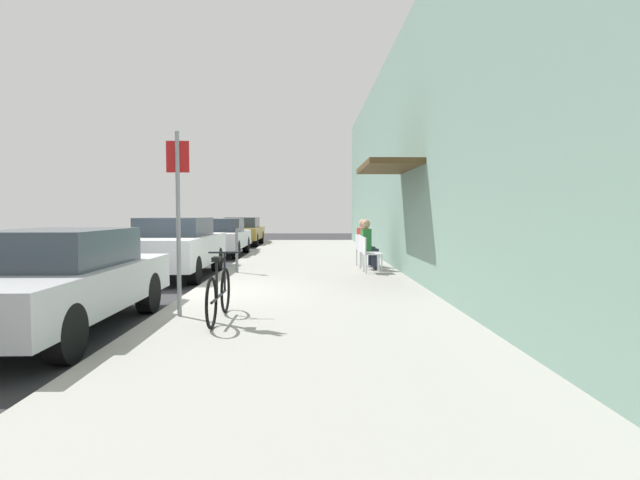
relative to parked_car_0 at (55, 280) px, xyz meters
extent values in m
plane|color=#2D2D30|center=(1.10, 2.84, -0.71)|extent=(60.00, 60.00, 0.00)
cube|color=#9E9B93|center=(3.35, 4.84, -0.65)|extent=(4.50, 32.00, 0.12)
cube|color=gray|center=(5.75, 4.84, 2.35)|extent=(0.30, 32.00, 6.12)
cube|color=#4C381E|center=(5.05, 4.56, 1.89)|extent=(1.10, 2.80, 0.12)
cube|color=#B7B7BC|center=(0.00, -0.04, -0.11)|extent=(1.80, 4.40, 0.56)
cube|color=#333D47|center=(0.00, 0.11, 0.41)|extent=(1.48, 2.11, 0.49)
cylinder|color=black|center=(0.79, 1.33, -0.39)|extent=(0.22, 0.64, 0.64)
cylinder|color=black|center=(-0.79, 1.33, -0.39)|extent=(0.22, 0.64, 0.64)
cylinder|color=black|center=(0.79, -1.40, -0.39)|extent=(0.22, 0.64, 0.64)
cube|color=silver|center=(0.00, 5.87, -0.04)|extent=(1.80, 4.40, 0.70)
cube|color=#333D47|center=(0.00, 6.02, 0.53)|extent=(1.48, 2.11, 0.45)
cylinder|color=black|center=(0.79, 7.24, -0.39)|extent=(0.22, 0.64, 0.64)
cylinder|color=black|center=(-0.79, 7.24, -0.39)|extent=(0.22, 0.64, 0.64)
cylinder|color=black|center=(0.79, 4.51, -0.39)|extent=(0.22, 0.64, 0.64)
cylinder|color=black|center=(-0.79, 4.51, -0.39)|extent=(0.22, 0.64, 0.64)
cube|color=silver|center=(0.00, 12.21, -0.10)|extent=(1.80, 4.40, 0.57)
cube|color=#333D47|center=(0.00, 12.36, 0.43)|extent=(1.48, 2.11, 0.48)
cylinder|color=black|center=(0.79, 13.58, -0.39)|extent=(0.22, 0.64, 0.64)
cylinder|color=black|center=(-0.79, 13.58, -0.39)|extent=(0.22, 0.64, 0.64)
cylinder|color=black|center=(0.79, 10.85, -0.39)|extent=(0.22, 0.64, 0.64)
cylinder|color=black|center=(-0.79, 10.85, -0.39)|extent=(0.22, 0.64, 0.64)
cube|color=#A58433|center=(0.00, 18.38, -0.11)|extent=(1.80, 4.40, 0.56)
cube|color=#333D47|center=(0.00, 18.53, 0.41)|extent=(1.48, 2.11, 0.49)
cylinder|color=black|center=(0.79, 19.75, -0.39)|extent=(0.22, 0.64, 0.64)
cylinder|color=black|center=(-0.79, 19.75, -0.39)|extent=(0.22, 0.64, 0.64)
cylinder|color=black|center=(0.79, 17.02, -0.39)|extent=(0.22, 0.64, 0.64)
cylinder|color=black|center=(-0.79, 17.02, -0.39)|extent=(0.22, 0.64, 0.64)
cylinder|color=slate|center=(1.55, 5.79, -0.04)|extent=(0.07, 0.07, 1.10)
cube|color=#383D42|center=(1.55, 5.79, 0.62)|extent=(0.12, 0.10, 0.22)
cylinder|color=gray|center=(1.50, 0.48, 0.71)|extent=(0.06, 0.06, 2.60)
cube|color=red|center=(1.50, 0.50, 1.66)|extent=(0.32, 0.02, 0.44)
torus|color=black|center=(2.11, 0.71, -0.26)|extent=(0.04, 0.66, 0.66)
torus|color=black|center=(2.11, -0.34, -0.26)|extent=(0.04, 0.66, 0.66)
cylinder|color=black|center=(2.11, 0.19, -0.26)|extent=(0.04, 1.05, 0.04)
cylinder|color=black|center=(2.11, 0.04, -0.01)|extent=(0.04, 0.04, 0.50)
cube|color=black|center=(2.11, 0.04, 0.26)|extent=(0.10, 0.20, 0.06)
cylinder|color=black|center=(2.11, 0.66, 0.02)|extent=(0.03, 0.03, 0.56)
cylinder|color=black|center=(2.11, 0.66, 0.30)|extent=(0.46, 0.03, 0.03)
cylinder|color=silver|center=(5.06, 5.87, -0.36)|extent=(0.04, 0.04, 0.45)
cylinder|color=silver|center=(5.08, 5.49, -0.36)|extent=(0.04, 0.04, 0.45)
cylinder|color=silver|center=(4.68, 5.85, -0.36)|extent=(0.04, 0.04, 0.45)
cylinder|color=silver|center=(4.70, 5.47, -0.36)|extent=(0.04, 0.04, 0.45)
cube|color=silver|center=(4.88, 5.67, -0.12)|extent=(0.46, 0.46, 0.03)
cube|color=silver|center=(4.67, 5.66, 0.08)|extent=(0.05, 0.44, 0.40)
cylinder|color=silver|center=(5.05, 6.68, -0.36)|extent=(0.04, 0.04, 0.45)
cylinder|color=silver|center=(5.09, 6.30, -0.36)|extent=(0.04, 0.04, 0.45)
cylinder|color=silver|center=(4.67, 6.64, -0.36)|extent=(0.04, 0.04, 0.45)
cylinder|color=silver|center=(4.71, 6.26, -0.36)|extent=(0.04, 0.04, 0.45)
cube|color=silver|center=(4.88, 6.47, -0.12)|extent=(0.48, 0.48, 0.03)
cube|color=silver|center=(4.68, 6.45, 0.08)|extent=(0.07, 0.44, 0.40)
cylinder|color=#232838|center=(5.05, 6.59, -0.35)|extent=(0.11, 0.11, 0.47)
cylinder|color=#232838|center=(4.92, 6.57, -0.12)|extent=(0.37, 0.17, 0.14)
cylinder|color=#232838|center=(5.07, 6.39, -0.35)|extent=(0.11, 0.11, 0.47)
cylinder|color=#232838|center=(4.94, 6.37, -0.12)|extent=(0.37, 0.17, 0.14)
cube|color=#267233|center=(4.80, 6.46, 0.18)|extent=(0.25, 0.38, 0.56)
sphere|color=tan|center=(4.80, 6.46, 0.59)|extent=(0.22, 0.22, 0.22)
cylinder|color=silver|center=(5.01, 7.51, -0.36)|extent=(0.04, 0.04, 0.45)
cylinder|color=silver|center=(5.11, 7.14, -0.36)|extent=(0.04, 0.04, 0.45)
cylinder|color=silver|center=(4.64, 7.40, -0.36)|extent=(0.04, 0.04, 0.45)
cylinder|color=silver|center=(4.75, 7.04, -0.36)|extent=(0.04, 0.04, 0.45)
cube|color=silver|center=(4.88, 7.27, -0.12)|extent=(0.55, 0.55, 0.03)
cube|color=silver|center=(4.68, 7.21, 0.08)|extent=(0.15, 0.43, 0.40)
cylinder|color=#232838|center=(5.02, 7.42, -0.35)|extent=(0.11, 0.11, 0.47)
cylinder|color=#232838|center=(4.90, 7.38, -0.12)|extent=(0.38, 0.24, 0.14)
cylinder|color=#232838|center=(5.08, 7.23, -0.35)|extent=(0.11, 0.11, 0.47)
cylinder|color=#232838|center=(4.96, 7.19, -0.12)|extent=(0.38, 0.24, 0.14)
cube|color=#B22626|center=(4.80, 7.25, 0.18)|extent=(0.31, 0.41, 0.56)
sphere|color=tan|center=(4.80, 7.25, 0.59)|extent=(0.22, 0.22, 0.22)
camera|label=1|loc=(3.36, -6.72, 0.87)|focal=28.63mm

